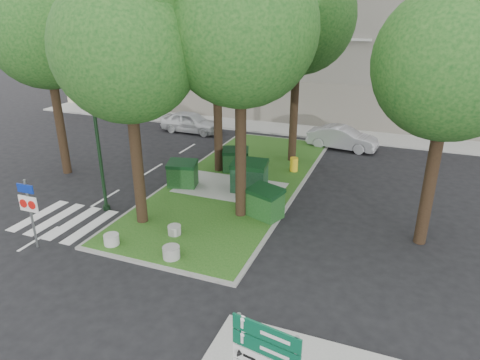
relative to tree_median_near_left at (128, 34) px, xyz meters
The scene contains 24 objects.
ground 7.88m from the tree_median_near_left, 61.12° to the right, with size 120.00×120.00×0.00m, color black.
median_island 9.27m from the tree_median_near_left, 70.64° to the left, with size 6.00×16.00×0.12m, color #184E16.
median_kerb 9.28m from the tree_median_near_left, 70.64° to the left, with size 6.30×16.30×0.10m, color gray.
building_sidewalk 17.57m from the tree_median_near_left, 84.94° to the left, with size 42.00×3.00×0.12m, color #999993.
zebra_crossing 7.75m from the tree_median_near_left, 155.64° to the right, with size 5.00×3.00×0.01m, color silver.
apartment_building 23.49m from the tree_median_near_left, 86.55° to the left, with size 41.00×12.00×16.00m, color beige.
tree_median_near_left is the anchor object (origin of this frame).
tree_median_near_right 4.09m from the tree_median_near_left, 29.74° to the left, with size 5.60×5.60×11.46m.
tree_median_mid 6.53m from the tree_median_near_left, 85.60° to the left, with size 4.80×4.80×9.99m.
tree_median_far 10.24m from the tree_median_near_left, 68.72° to the left, with size 5.80×5.80×11.93m.
tree_street_left 7.83m from the tree_median_near_left, 153.43° to the left, with size 5.40×5.40×11.00m.
tree_street_right 10.80m from the tree_median_near_left, 13.39° to the left, with size 5.00×5.00×10.06m.
dumpster_a 7.61m from the tree_median_near_left, 94.75° to the left, with size 1.56×1.25×1.28m.
dumpster_b 9.46m from the tree_median_near_left, 79.09° to the left, with size 1.58×1.33×1.25m.
dumpster_c 8.35m from the tree_median_near_left, 56.84° to the left, with size 1.73×1.29×1.51m.
dumpster_d 8.20m from the tree_median_near_left, 25.77° to the left, with size 1.66×1.43×1.30m.
bollard_left 7.30m from the tree_median_near_left, 92.45° to the right, with size 0.55×0.55×0.39m, color #ACABA6.
bollard_right 7.67m from the tree_median_near_left, 40.62° to the right, with size 0.60×0.60×0.43m, color gray.
bollard_mid 7.24m from the tree_median_near_left, 18.50° to the right, with size 0.50×0.50×0.36m, color #9C9B97.
litter_bin 11.13m from the tree_median_near_left, 61.64° to the left, with size 0.42×0.42×0.73m, color gold.
street_lamp 4.43m from the tree_median_near_left, 168.21° to the left, with size 0.45×0.45×5.66m.
traffic_sign_pole 6.91m from the tree_median_near_left, 131.05° to the right, with size 0.80×0.09×2.66m.
car_white 15.23m from the tree_median_near_left, 109.61° to the left, with size 1.73×4.30×1.47m, color silver.
car_silver 15.68m from the tree_median_near_left, 65.60° to the left, with size 1.48×4.24×1.40m, color #A0A1A7.
Camera 1 is at (7.83, -10.48, 8.17)m, focal length 32.00 mm.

